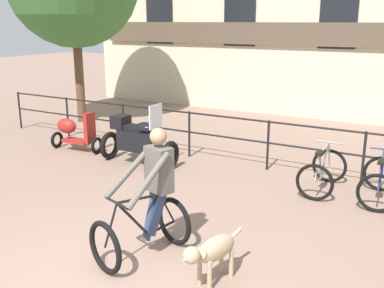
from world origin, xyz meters
name	(u,v)px	position (x,y,z in m)	size (l,w,h in m)	color
canal_railing	(268,137)	(0.00, 5.20, 0.71)	(15.05, 0.05, 1.05)	black
cyclist_with_bike	(149,200)	(-0.09, 1.11, 0.76)	(1.00, 1.32, 1.70)	black
dog	(212,251)	(0.94, 0.89, 0.42)	(0.39, 1.03, 0.61)	tan
parked_motorcycle	(138,139)	(-2.55, 4.17, 0.56)	(1.72, 0.62, 1.35)	black
parked_bicycle_near_lamp	(322,172)	(1.29, 4.54, 0.36)	(0.66, 1.11, 0.86)	black
parked_bicycle_mid_left	(380,182)	(2.27, 4.54, 0.36)	(0.73, 1.15, 0.86)	black
parked_scooter	(74,132)	(-4.49, 4.27, 0.46)	(1.31, 0.49, 0.96)	black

